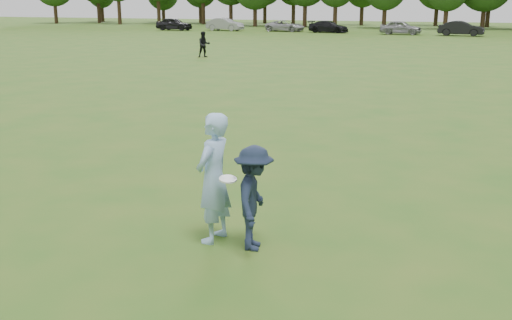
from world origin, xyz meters
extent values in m
plane|color=#2B5818|center=(0.00, 0.00, 0.00)|extent=(200.00, 200.00, 0.00)
imported|color=#95BBE7|center=(-1.11, -0.27, 1.02)|extent=(0.56, 0.79, 2.04)
imported|color=#182236|center=(-0.42, -0.35, 0.80)|extent=(0.80, 1.14, 1.61)
imported|color=black|center=(-14.34, 27.86, 0.83)|extent=(1.03, 0.99, 1.67)
imported|color=black|center=(-32.85, 59.02, 0.77)|extent=(4.60, 2.05, 1.54)
imported|color=gray|center=(-26.57, 60.26, 0.76)|extent=(4.75, 2.15, 1.51)
imported|color=#9E9EA2|center=(-19.17, 61.05, 0.65)|extent=(4.87, 2.63, 1.30)
imported|color=black|center=(-13.70, 60.18, 0.67)|extent=(4.82, 2.48, 1.34)
imported|color=gray|center=(-5.48, 59.20, 0.75)|extent=(4.50, 2.01, 1.50)
imported|color=black|center=(0.74, 58.81, 0.76)|extent=(4.72, 1.92, 1.52)
cylinder|color=white|center=(-0.79, -0.46, 1.09)|extent=(0.32, 0.32, 0.08)
cylinder|color=#332114|center=(-60.68, 72.20, 1.81)|extent=(0.56, 0.56, 3.63)
cylinder|color=#332114|center=(-55.50, 76.37, 2.06)|extent=(0.56, 0.56, 4.13)
cylinder|color=#332114|center=(-49.35, 72.76, 2.09)|extent=(0.56, 0.56, 4.18)
cylinder|color=#332114|center=(-44.47, 76.22, 2.13)|extent=(0.56, 0.56, 4.26)
cylinder|color=#332114|center=(-37.59, 77.79, 1.96)|extent=(0.56, 0.56, 3.91)
cylinder|color=#332114|center=(-32.29, 76.03, 1.92)|extent=(0.56, 0.56, 3.83)
cylinder|color=#332114|center=(-27.39, 73.06, 1.63)|extent=(0.56, 0.56, 3.25)
cylinder|color=#332114|center=(-20.22, 73.48, 1.86)|extent=(0.56, 0.56, 3.71)
cylinder|color=#332114|center=(-15.90, 73.09, 1.73)|extent=(0.56, 0.56, 3.46)
cylinder|color=#332114|center=(-9.32, 72.95, 1.57)|extent=(0.56, 0.56, 3.14)
cylinder|color=#332114|center=(-1.61, 72.69, 1.51)|extent=(0.56, 0.56, 3.01)
cylinder|color=#332114|center=(2.83, 75.07, 1.61)|extent=(0.56, 0.56, 3.23)
cylinder|color=#332114|center=(-58.26, 81.41, 1.49)|extent=(0.56, 0.56, 2.97)
cylinder|color=#332114|center=(-47.10, 82.53, 1.36)|extent=(0.56, 0.56, 2.73)
cylinder|color=#332114|center=(-39.55, 80.93, 1.63)|extent=(0.56, 0.56, 3.25)
cylinder|color=#332114|center=(-29.72, 83.93, 1.81)|extent=(0.56, 0.56, 3.62)
cylinder|color=#332114|center=(-24.24, 81.39, 1.80)|extent=(0.56, 0.56, 3.61)
cylinder|color=#332114|center=(-13.94, 81.92, 1.65)|extent=(0.56, 0.56, 3.29)
cylinder|color=#332114|center=(-3.49, 83.39, 1.64)|extent=(0.56, 0.56, 3.28)
cylinder|color=#332114|center=(3.45, 81.85, 1.56)|extent=(0.56, 0.56, 3.11)
camera|label=1|loc=(2.53, -8.33, 3.68)|focal=42.00mm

